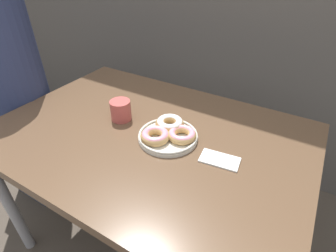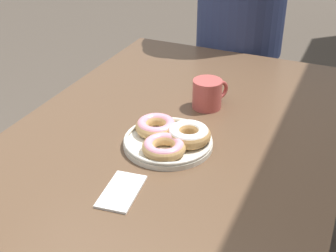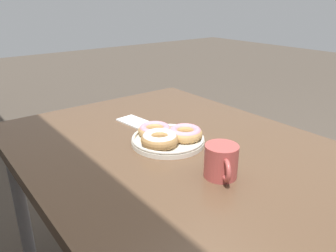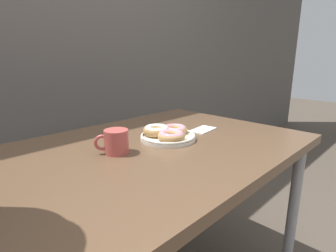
# 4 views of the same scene
# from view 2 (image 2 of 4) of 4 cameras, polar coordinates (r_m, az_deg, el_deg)

# --- Properties ---
(dining_table) EXTENTS (1.27, 0.89, 0.76)m
(dining_table) POSITION_cam_2_polar(r_m,az_deg,el_deg) (1.35, 1.40, -3.01)
(dining_table) COLOR brown
(dining_table) RESTS_ON ground_plane
(donut_plate) EXTENTS (0.25, 0.24, 0.06)m
(donut_plate) POSITION_cam_2_polar(r_m,az_deg,el_deg) (1.22, 0.22, -1.40)
(donut_plate) COLOR silver
(donut_plate) RESTS_ON dining_table
(coffee_mug) EXTENTS (0.11, 0.09, 0.09)m
(coffee_mug) POSITION_cam_2_polar(r_m,az_deg,el_deg) (1.41, 4.89, 3.98)
(coffee_mug) COLOR #B74C47
(coffee_mug) RESTS_ON dining_table
(person_figure) EXTENTS (0.37, 0.36, 1.47)m
(person_figure) POSITION_cam_2_polar(r_m,az_deg,el_deg) (2.03, 8.83, 12.15)
(person_figure) COLOR #232838
(person_figure) RESTS_ON ground_plane
(napkin) EXTENTS (0.15, 0.09, 0.01)m
(napkin) POSITION_cam_2_polar(r_m,az_deg,el_deg) (1.07, -5.70, -7.93)
(napkin) COLOR white
(napkin) RESTS_ON dining_table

